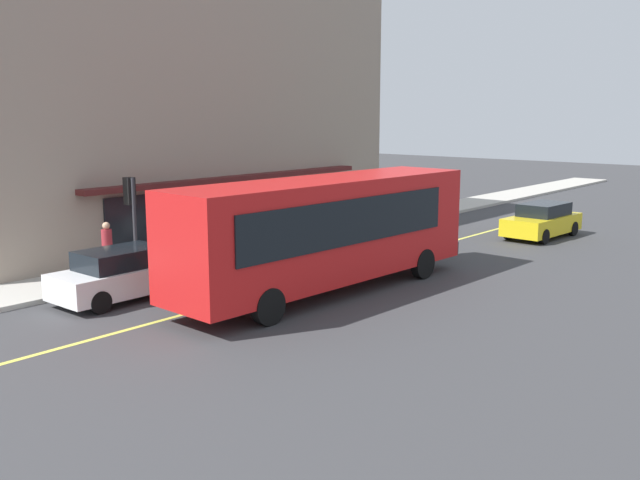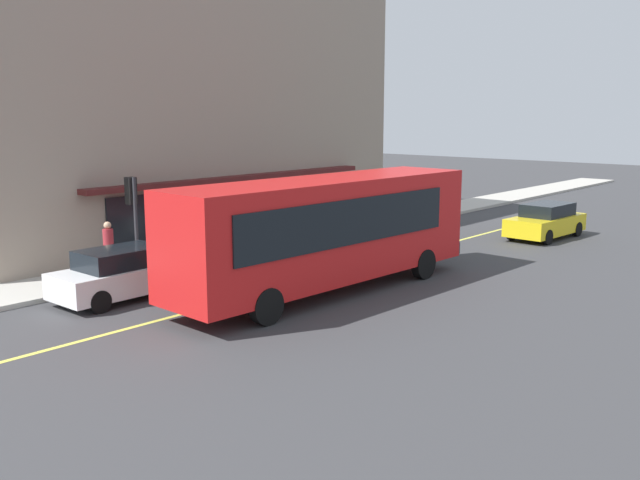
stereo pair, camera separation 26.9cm
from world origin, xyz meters
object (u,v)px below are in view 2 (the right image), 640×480
at_px(pedestrian_waiting, 108,243).
at_px(car_white, 125,274).
at_px(traffic_light, 132,202).
at_px(pedestrian_at_corner, 198,224).
at_px(bus, 327,228).
at_px(car_silver, 303,238).
at_px(pedestrian_by_curb, 283,212).
at_px(car_yellow, 546,221).

bearing_deg(pedestrian_waiting, car_white, -111.82).
xyz_separation_m(traffic_light, pedestrian_at_corner, (3.76, 1.33, -1.34)).
distance_m(bus, car_silver, 5.56).
bearing_deg(car_silver, bus, -129.54).
relative_size(car_white, pedestrian_by_curb, 2.35).
xyz_separation_m(traffic_light, car_silver, (6.15, -2.04, -1.79)).
relative_size(car_silver, pedestrian_at_corner, 2.53).
height_order(traffic_light, car_silver, traffic_light).
distance_m(pedestrian_waiting, pedestrian_at_corner, 4.76).
distance_m(bus, pedestrian_at_corner, 7.67).
height_order(car_white, pedestrian_by_curb, pedestrian_by_curb).
bearing_deg(pedestrian_at_corner, pedestrian_waiting, -166.03).
xyz_separation_m(car_yellow, pedestrian_at_corner, (-12.41, 8.64, 0.45)).
height_order(car_silver, pedestrian_at_corner, pedestrian_at_corner).
bearing_deg(traffic_light, car_yellow, -24.32).
bearing_deg(car_silver, traffic_light, 161.65).
distance_m(traffic_light, pedestrian_at_corner, 4.21).
relative_size(bus, car_yellow, 2.55).
height_order(pedestrian_waiting, pedestrian_by_curb, pedestrian_by_curb).
bearing_deg(car_silver, car_yellow, -27.73).
xyz_separation_m(bus, pedestrian_waiting, (-3.55, 6.40, -0.75)).
bearing_deg(car_yellow, traffic_light, 155.68).
xyz_separation_m(bus, pedestrian_by_curb, (5.29, 7.07, -0.72)).
distance_m(bus, traffic_light, 6.80).
distance_m(pedestrian_at_corner, pedestrian_by_curb, 4.25).
relative_size(traffic_light, car_silver, 0.73).
height_order(bus, pedestrian_waiting, bus).
bearing_deg(pedestrian_by_curb, car_white, -162.91).
relative_size(pedestrian_at_corner, pedestrian_by_curb, 0.94).
bearing_deg(pedestrian_waiting, car_yellow, -23.74).
bearing_deg(pedestrian_by_curb, car_silver, -122.49).
bearing_deg(car_yellow, pedestrian_by_curb, 135.12).
height_order(bus, pedestrian_at_corner, bus).
xyz_separation_m(car_silver, car_yellow, (10.03, -5.27, 0.00)).
bearing_deg(car_silver, pedestrian_by_curb, 57.51).
bearing_deg(traffic_light, bus, -66.59).
height_order(bus, pedestrian_by_curb, bus).
relative_size(traffic_light, pedestrian_waiting, 1.78).
distance_m(bus, car_yellow, 13.58).
bearing_deg(bus, car_silver, 50.46).
relative_size(bus, pedestrian_by_curb, 6.11).
xyz_separation_m(pedestrian_waiting, pedestrian_at_corner, (4.62, 1.15, -0.05)).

